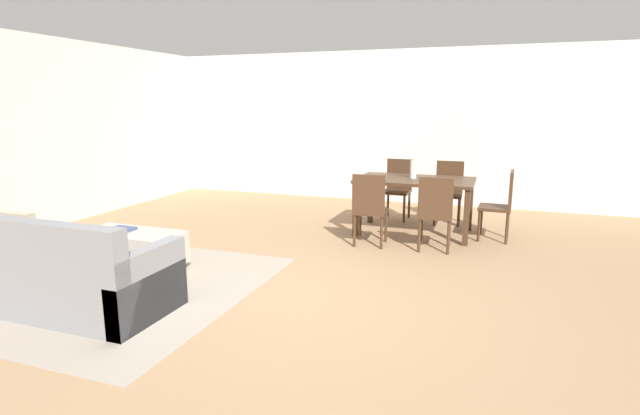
% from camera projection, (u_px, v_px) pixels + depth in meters
% --- Properties ---
extents(ground_plane, '(10.80, 10.80, 0.00)m').
position_uv_depth(ground_plane, '(300.00, 300.00, 4.49)').
color(ground_plane, '#9E7A56').
extents(wall_back, '(9.00, 0.12, 2.70)m').
position_uv_depth(wall_back, '(405.00, 127.00, 8.82)').
color(wall_back, silver).
rests_on(wall_back, ground_plane).
extents(area_rug, '(3.00, 2.80, 0.01)m').
position_uv_depth(area_rug, '(102.00, 284.00, 4.89)').
color(area_rug, gray).
rests_on(area_rug, ground_plane).
extents(couch, '(2.04, 0.85, 0.86)m').
position_uv_depth(couch, '(54.00, 275.00, 4.29)').
color(couch, gray).
rests_on(couch, ground_plane).
extents(ottoman_table, '(1.10, 0.52, 0.41)m').
position_uv_depth(ottoman_table, '(133.00, 247.00, 5.34)').
color(ottoman_table, '#B7AD9E').
rests_on(ottoman_table, ground_plane).
extents(dining_table, '(1.56, 0.94, 0.76)m').
position_uv_depth(dining_table, '(415.00, 186.00, 6.73)').
color(dining_table, '#422B1C').
rests_on(dining_table, ground_plane).
extents(dining_chair_near_left, '(0.42, 0.42, 0.92)m').
position_uv_depth(dining_chair_near_left, '(370.00, 206.00, 6.12)').
color(dining_chair_near_left, '#422B1C').
rests_on(dining_chair_near_left, ground_plane).
extents(dining_chair_near_right, '(0.43, 0.43, 0.92)m').
position_uv_depth(dining_chair_near_right, '(435.00, 210.00, 5.89)').
color(dining_chair_near_right, '#422B1C').
rests_on(dining_chair_near_right, ground_plane).
extents(dining_chair_far_left, '(0.42, 0.42, 0.92)m').
position_uv_depth(dining_chair_far_left, '(398.00, 185.00, 7.66)').
color(dining_chair_far_left, '#422B1C').
rests_on(dining_chair_far_left, ground_plane).
extents(dining_chair_far_right, '(0.41, 0.41, 0.92)m').
position_uv_depth(dining_chair_far_right, '(449.00, 188.00, 7.39)').
color(dining_chair_far_right, '#422B1C').
rests_on(dining_chair_far_right, ground_plane).
extents(dining_chair_head_east, '(0.42, 0.42, 0.92)m').
position_uv_depth(dining_chair_head_east, '(502.00, 201.00, 6.38)').
color(dining_chair_head_east, '#422B1C').
rests_on(dining_chair_head_east, ground_plane).
extents(vase_centerpiece, '(0.09, 0.09, 0.24)m').
position_uv_depth(vase_centerpiece, '(413.00, 170.00, 6.73)').
color(vase_centerpiece, silver).
rests_on(vase_centerpiece, dining_table).
extents(book_on_ottoman, '(0.26, 0.20, 0.03)m').
position_uv_depth(book_on_ottoman, '(122.00, 229.00, 5.34)').
color(book_on_ottoman, '#3F4C72').
rests_on(book_on_ottoman, ottoman_table).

